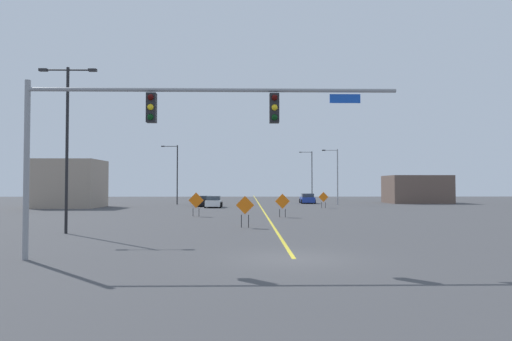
% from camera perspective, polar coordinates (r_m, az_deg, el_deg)
% --- Properties ---
extents(ground, '(184.01, 184.01, 0.00)m').
position_cam_1_polar(ground, '(16.89, 4.66, -10.66)').
color(ground, '#444447').
extents(road_centre_stripe, '(0.16, 102.23, 0.01)m').
position_cam_1_polar(road_centre_stripe, '(67.79, 0.31, -4.01)').
color(road_centre_stripe, yellow).
rests_on(road_centre_stripe, ground).
extents(traffic_signal_assembly, '(13.17, 0.44, 6.32)m').
position_cam_1_polar(traffic_signal_assembly, '(17.05, -11.91, 5.89)').
color(traffic_signal_assembly, gray).
rests_on(traffic_signal_assembly, ground).
extents(street_lamp_mid_right, '(2.28, 0.24, 8.08)m').
position_cam_1_polar(street_lamp_mid_right, '(64.79, -9.69, -0.12)').
color(street_lamp_mid_right, black).
rests_on(street_lamp_mid_right, ground).
extents(street_lamp_near_left, '(2.47, 0.24, 8.97)m').
position_cam_1_polar(street_lamp_near_left, '(88.29, 6.69, -0.27)').
color(street_lamp_near_left, black).
rests_on(street_lamp_near_left, ground).
extents(street_lamp_far_left, '(2.15, 0.24, 7.46)m').
position_cam_1_polar(street_lamp_far_left, '(63.68, 9.71, -0.38)').
color(street_lamp_far_left, gray).
rests_on(street_lamp_far_left, ground).
extents(street_lamp_far_right, '(3.11, 0.24, 9.04)m').
position_cam_1_polar(street_lamp_far_right, '(27.51, -21.95, 3.85)').
color(street_lamp_far_right, black).
rests_on(street_lamp_far_right, ground).
extents(construction_sign_left_lane, '(1.14, 0.13, 1.95)m').
position_cam_1_polar(construction_sign_left_lane, '(29.01, -1.34, -4.48)').
color(construction_sign_left_lane, orange).
rests_on(construction_sign_left_lane, ground).
extents(construction_sign_right_lane, '(1.22, 0.22, 1.92)m').
position_cam_1_polar(construction_sign_right_lane, '(38.42, 3.23, -3.89)').
color(construction_sign_right_lane, orange).
rests_on(construction_sign_right_lane, ground).
extents(construction_sign_left_shoulder, '(1.30, 0.22, 2.01)m').
position_cam_1_polar(construction_sign_left_shoulder, '(39.64, -7.29, -3.74)').
color(construction_sign_left_shoulder, orange).
rests_on(construction_sign_left_shoulder, ground).
extents(construction_sign_right_shoulder, '(1.15, 0.19, 1.85)m').
position_cam_1_polar(construction_sign_right_shoulder, '(54.35, 8.19, -3.31)').
color(construction_sign_right_shoulder, orange).
rests_on(construction_sign_right_shoulder, ground).
extents(car_black_mid, '(2.08, 4.32, 1.31)m').
position_cam_1_polar(car_black_mid, '(58.93, -6.36, -3.71)').
color(car_black_mid, black).
rests_on(car_black_mid, ground).
extents(car_blue_passing, '(2.17, 4.44, 1.43)m').
position_cam_1_polar(car_blue_passing, '(68.33, 6.25, -3.42)').
color(car_blue_passing, '#1E389E').
rests_on(car_blue_passing, ground).
extents(car_white_approaching, '(1.98, 4.03, 1.35)m').
position_cam_1_polar(car_white_approaching, '(55.75, -5.17, -3.83)').
color(car_white_approaching, white).
rests_on(car_white_approaching, ground).
extents(roadside_building_west, '(7.17, 6.61, 5.60)m').
position_cam_1_polar(roadside_building_west, '(59.46, -21.69, -1.50)').
color(roadside_building_west, gray).
rests_on(roadside_building_west, ground).
extents(roadside_building_east, '(8.62, 6.67, 4.05)m').
position_cam_1_polar(roadside_building_east, '(73.22, 18.92, -2.17)').
color(roadside_building_east, brown).
rests_on(roadside_building_east, ground).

